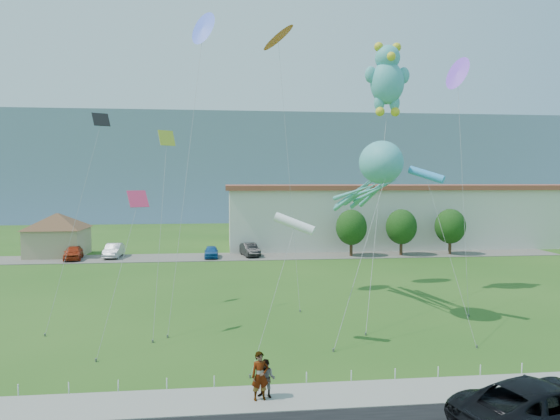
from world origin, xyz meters
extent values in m
plane|color=#275317|center=(0.00, 0.00, 0.00)|extent=(160.00, 160.00, 0.00)
cube|color=gray|center=(0.00, -2.75, 0.05)|extent=(80.00, 2.50, 0.10)
cube|color=#59544C|center=(0.00, 35.00, 0.03)|extent=(70.00, 6.00, 0.06)
cube|color=slate|center=(0.00, 120.00, 12.50)|extent=(160.00, 50.00, 25.00)
cube|color=tan|center=(-24.00, 38.00, 1.60)|extent=(6.00, 6.00, 3.20)
pyramid|color=brown|center=(-24.00, 38.00, 4.10)|extent=(9.20, 9.20, 1.80)
cube|color=beige|center=(26.00, 44.00, 3.80)|extent=(60.00, 14.00, 7.60)
cube|color=brown|center=(26.00, 44.00, 7.90)|extent=(61.00, 15.00, 0.60)
cylinder|color=white|center=(-13.00, -1.30, 0.25)|extent=(0.05, 0.05, 0.50)
cylinder|color=white|center=(-11.00, -1.30, 0.25)|extent=(0.05, 0.05, 0.50)
cylinder|color=white|center=(-9.00, -1.30, 0.25)|extent=(0.05, 0.05, 0.50)
cylinder|color=white|center=(-7.00, -1.30, 0.25)|extent=(0.05, 0.05, 0.50)
cylinder|color=white|center=(-5.00, -1.30, 0.25)|extent=(0.05, 0.05, 0.50)
cylinder|color=white|center=(-3.00, -1.30, 0.25)|extent=(0.05, 0.05, 0.50)
cylinder|color=white|center=(-1.00, -1.30, 0.25)|extent=(0.05, 0.05, 0.50)
cylinder|color=white|center=(1.00, -1.30, 0.25)|extent=(0.05, 0.05, 0.50)
cylinder|color=white|center=(3.00, -1.30, 0.25)|extent=(0.05, 0.05, 0.50)
cylinder|color=white|center=(5.00, -1.30, 0.25)|extent=(0.05, 0.05, 0.50)
cylinder|color=white|center=(7.00, -1.30, 0.25)|extent=(0.05, 0.05, 0.50)
cylinder|color=white|center=(9.00, -1.30, 0.25)|extent=(0.05, 0.05, 0.50)
cylinder|color=#3F2B19|center=(10.00, 34.00, 1.10)|extent=(0.36, 0.36, 2.20)
ellipsoid|color=#14380F|center=(10.00, 34.00, 3.40)|extent=(3.60, 3.60, 4.14)
cylinder|color=#3F2B19|center=(16.00, 34.00, 1.10)|extent=(0.36, 0.36, 2.20)
ellipsoid|color=#14380F|center=(16.00, 34.00, 3.40)|extent=(3.60, 3.60, 4.14)
cylinder|color=#3F2B19|center=(22.00, 34.00, 1.10)|extent=(0.36, 0.36, 2.20)
ellipsoid|color=#14380F|center=(22.00, 34.00, 3.40)|extent=(3.60, 3.60, 4.14)
imported|color=black|center=(6.49, -6.51, 0.98)|extent=(7.20, 4.78, 1.84)
imported|color=gray|center=(-3.14, -2.92, 1.07)|extent=(0.78, 0.58, 1.94)
imported|color=gray|center=(-2.88, -2.75, 0.88)|extent=(0.92, 0.83, 1.55)
imported|color=#AD3115|center=(-21.34, 34.76, 0.83)|extent=(2.57, 4.79, 1.55)
imported|color=#AFAEB5|center=(-17.25, 35.93, 0.83)|extent=(1.67, 4.70, 1.54)
imported|color=#1C559A|center=(-6.14, 34.47, 0.72)|extent=(1.62, 3.90, 1.32)
imported|color=black|center=(-1.74, 35.23, 0.79)|extent=(2.42, 4.66, 1.46)
ellipsoid|color=#44A7AA|center=(5.17, 7.94, 9.98)|extent=(2.67, 3.48, 2.67)
sphere|color=white|center=(4.70, 6.89, 10.27)|extent=(0.42, 0.42, 0.42)
sphere|color=white|center=(5.65, 6.89, 10.27)|extent=(0.42, 0.42, 0.42)
cylinder|color=slate|center=(1.03, 2.53, 0.08)|extent=(0.10, 0.10, 0.16)
cylinder|color=gray|center=(3.10, 4.73, 4.67)|extent=(4.17, 4.44, 9.03)
ellipsoid|color=#44A7AA|center=(8.01, 15.55, 16.36)|extent=(2.63, 2.23, 3.29)
sphere|color=#44A7AA|center=(8.01, 15.55, 18.28)|extent=(1.92, 1.92, 1.92)
sphere|color=yellow|center=(7.30, 15.55, 19.09)|extent=(0.71, 0.71, 0.71)
sphere|color=yellow|center=(8.71, 15.55, 19.09)|extent=(0.71, 0.71, 0.71)
sphere|color=yellow|center=(8.01, 14.75, 18.18)|extent=(0.71, 0.71, 0.71)
ellipsoid|color=#44A7AA|center=(6.69, 15.55, 16.97)|extent=(0.91, 0.65, 1.27)
ellipsoid|color=#44A7AA|center=(9.32, 15.55, 16.97)|extent=(0.91, 0.65, 1.27)
ellipsoid|color=#44A7AA|center=(7.40, 15.55, 14.85)|extent=(0.81, 0.71, 1.31)
ellipsoid|color=#44A7AA|center=(8.61, 15.55, 14.85)|extent=(0.81, 0.71, 1.31)
sphere|color=yellow|center=(7.40, 15.35, 14.14)|extent=(0.71, 0.71, 0.71)
sphere|color=yellow|center=(8.61, 15.35, 14.14)|extent=(0.71, 0.71, 0.71)
cylinder|color=slate|center=(3.45, 5.00, 0.08)|extent=(0.10, 0.10, 0.16)
cylinder|color=gray|center=(5.73, 10.28, 7.05)|extent=(4.58, 10.58, 13.79)
cone|color=#7F38E3|center=(13.91, 16.04, 17.39)|extent=(1.80, 1.33, 1.33)
cylinder|color=slate|center=(11.22, 8.10, 0.08)|extent=(0.10, 0.10, 0.16)
cylinder|color=gray|center=(12.56, 12.07, 8.67)|extent=(2.71, 7.98, 17.04)
cube|color=gold|center=(-8.36, 11.77, 11.68)|extent=(1.29, 1.29, 0.86)
cylinder|color=slate|center=(-8.49, 4.98, 0.08)|extent=(0.10, 0.10, 0.16)
cylinder|color=gray|center=(-8.42, 8.38, 5.82)|extent=(0.15, 6.81, 11.33)
cylinder|color=#3296E2|center=(7.82, 7.21, 9.21)|extent=(0.50, 2.25, 0.87)
cylinder|color=slate|center=(8.69, 2.24, 0.08)|extent=(0.10, 0.10, 0.16)
cylinder|color=gray|center=(8.26, 4.73, 4.59)|extent=(0.90, 5.00, 8.86)
cube|color=black|center=(-12.95, 13.29, 13.02)|extent=(1.29, 1.29, 0.86)
cylinder|color=slate|center=(-14.75, 6.81, 0.08)|extent=(0.10, 0.10, 0.16)
cylinder|color=gray|center=(-13.85, 10.05, 6.49)|extent=(1.83, 6.50, 12.68)
cube|color=#D93057|center=(-9.42, 6.61, 7.82)|extent=(1.29, 1.29, 0.86)
cylinder|color=slate|center=(-10.83, 2.37, 0.08)|extent=(0.10, 0.10, 0.16)
cylinder|color=gray|center=(-10.12, 4.49, 3.89)|extent=(1.44, 4.27, 7.47)
cone|color=blue|center=(-6.05, 15.80, 20.18)|extent=(1.80, 1.33, 1.33)
cylinder|color=slate|center=(-7.78, 5.77, 0.08)|extent=(0.10, 0.10, 0.16)
cylinder|color=gray|center=(-6.91, 10.79, 10.07)|extent=(1.75, 10.05, 19.83)
cylinder|color=white|center=(-0.83, 3.87, 6.56)|extent=(0.50, 2.25, 0.87)
cylinder|color=slate|center=(-3.43, -0.44, 0.08)|extent=(0.10, 0.10, 0.16)
cylinder|color=gray|center=(-2.13, 1.71, 3.26)|extent=(2.63, 4.34, 6.21)
cone|color=orange|center=(-0.21, 18.09, 20.30)|extent=(1.80, 1.33, 1.33)
cylinder|color=slate|center=(0.47, 10.39, 0.08)|extent=(0.10, 0.10, 0.16)
cylinder|color=gray|center=(0.13, 14.24, 10.13)|extent=(0.70, 7.73, 19.95)
camera|label=1|loc=(-4.46, -22.34, 8.89)|focal=32.00mm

